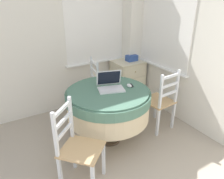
# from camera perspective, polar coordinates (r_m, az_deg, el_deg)

# --- Properties ---
(corner_room_shell) EXTENTS (4.28, 5.18, 2.55)m
(corner_room_shell) POSITION_cam_1_polar(r_m,az_deg,el_deg) (2.91, 6.82, 10.83)
(corner_room_shell) COLOR white
(corner_room_shell) RESTS_ON ground_plane
(round_dining_table) EXTENTS (1.12, 1.12, 0.77)m
(round_dining_table) POSITION_cam_1_polar(r_m,az_deg,el_deg) (2.92, -1.01, -3.38)
(round_dining_table) COLOR #4C3D2D
(round_dining_table) RESTS_ON ground_plane
(laptop) EXTENTS (0.40, 0.36, 0.23)m
(laptop) POSITION_cam_1_polar(r_m,az_deg,el_deg) (2.87, -0.43, 1.13)
(laptop) COLOR silver
(laptop) RESTS_ON round_dining_table
(computer_mouse) EXTENTS (0.06, 0.09, 0.04)m
(computer_mouse) POSITION_cam_1_polar(r_m,az_deg,el_deg) (2.94, 4.52, 1.03)
(computer_mouse) COLOR white
(computer_mouse) RESTS_ON round_dining_table
(cell_phone) EXTENTS (0.09, 0.12, 0.01)m
(cell_phone) POSITION_cam_1_polar(r_m,az_deg,el_deg) (2.98, 4.94, 1.06)
(cell_phone) COLOR black
(cell_phone) RESTS_ON round_dining_table
(dining_chair_near_back_window) EXTENTS (0.47, 0.45, 0.96)m
(dining_chair_near_back_window) POSITION_cam_1_polar(r_m,az_deg,el_deg) (3.65, -6.48, 0.03)
(dining_chair_near_back_window) COLOR tan
(dining_chair_near_back_window) RESTS_ON ground_plane
(dining_chair_near_right_window) EXTENTS (0.42, 0.45, 0.96)m
(dining_chair_near_right_window) POSITION_cam_1_polar(r_m,az_deg,el_deg) (3.32, 12.50, -3.05)
(dining_chair_near_right_window) COLOR tan
(dining_chair_near_right_window) RESTS_ON ground_plane
(dining_chair_camera_near) EXTENTS (0.57, 0.57, 0.96)m
(dining_chair_camera_near) POSITION_cam_1_polar(r_m,az_deg,el_deg) (2.39, -9.03, -14.82)
(dining_chair_camera_near) COLOR tan
(dining_chair_camera_near) RESTS_ON ground_plane
(corner_cabinet) EXTENTS (0.56, 0.49, 0.77)m
(corner_cabinet) POSITION_cam_1_polar(r_m,az_deg,el_deg) (4.21, 4.07, 2.49)
(corner_cabinet) COLOR beige
(corner_cabinet) RESTS_ON ground_plane
(storage_box) EXTENTS (0.20, 0.14, 0.11)m
(storage_box) POSITION_cam_1_polar(r_m,az_deg,el_deg) (4.07, 5.17, 8.20)
(storage_box) COLOR #2D4C93
(storage_box) RESTS_ON corner_cabinet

